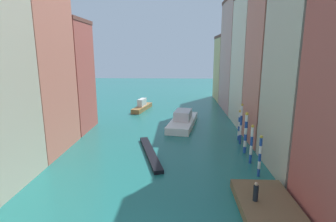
{
  "coord_description": "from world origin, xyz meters",
  "views": [
    {
      "loc": [
        2.09,
        -12.06,
        10.83
      ],
      "look_at": [
        0.3,
        29.89,
        1.5
      ],
      "focal_mm": 28.17,
      "sensor_mm": 36.0,
      "label": 1
    }
  ],
  "objects_px": {
    "mooring_pole_3": "(241,124)",
    "waterfront_dock": "(268,208)",
    "person_on_dock": "(256,192)",
    "gondola_black": "(150,153)",
    "mooring_pole_4": "(240,125)",
    "vaporetto_white": "(183,120)",
    "mooring_pole_2": "(246,132)",
    "mooring_pole_0": "(260,156)",
    "motorboat_0": "(142,106)",
    "mooring_pole_1": "(251,144)"
  },
  "relations": [
    {
      "from": "mooring_pole_0",
      "to": "mooring_pole_2",
      "type": "xyz_separation_m",
      "value": [
        0.11,
        5.66,
        0.4
      ]
    },
    {
      "from": "mooring_pole_3",
      "to": "mooring_pole_4",
      "type": "bearing_deg",
      "value": 83.29
    },
    {
      "from": "mooring_pole_3",
      "to": "mooring_pole_4",
      "type": "distance_m",
      "value": 1.63
    },
    {
      "from": "waterfront_dock",
      "to": "gondola_black",
      "type": "bearing_deg",
      "value": 132.56
    },
    {
      "from": "mooring_pole_3",
      "to": "gondola_black",
      "type": "bearing_deg",
      "value": -159.56
    },
    {
      "from": "mooring_pole_3",
      "to": "gondola_black",
      "type": "relative_size",
      "value": 0.51
    },
    {
      "from": "person_on_dock",
      "to": "mooring_pole_0",
      "type": "height_order",
      "value": "mooring_pole_0"
    },
    {
      "from": "mooring_pole_4",
      "to": "motorboat_0",
      "type": "bearing_deg",
      "value": 130.59
    },
    {
      "from": "mooring_pole_0",
      "to": "gondola_black",
      "type": "bearing_deg",
      "value": 155.63
    },
    {
      "from": "waterfront_dock",
      "to": "mooring_pole_3",
      "type": "height_order",
      "value": "mooring_pole_3"
    },
    {
      "from": "mooring_pole_0",
      "to": "gondola_black",
      "type": "xyz_separation_m",
      "value": [
        -10.25,
        4.65,
        -1.76
      ]
    },
    {
      "from": "gondola_black",
      "to": "motorboat_0",
      "type": "bearing_deg",
      "value": 100.11
    },
    {
      "from": "mooring_pole_3",
      "to": "gondola_black",
      "type": "xyz_separation_m",
      "value": [
        -10.51,
        -3.92,
        -2.34
      ]
    },
    {
      "from": "person_on_dock",
      "to": "gondola_black",
      "type": "bearing_deg",
      "value": 130.84
    },
    {
      "from": "mooring_pole_0",
      "to": "gondola_black",
      "type": "relative_size",
      "value": 0.39
    },
    {
      "from": "waterfront_dock",
      "to": "person_on_dock",
      "type": "height_order",
      "value": "person_on_dock"
    },
    {
      "from": "mooring_pole_3",
      "to": "motorboat_0",
      "type": "relative_size",
      "value": 0.64
    },
    {
      "from": "waterfront_dock",
      "to": "motorboat_0",
      "type": "height_order",
      "value": "motorboat_0"
    },
    {
      "from": "waterfront_dock",
      "to": "vaporetto_white",
      "type": "xyz_separation_m",
      "value": [
        -5.64,
        22.0,
        0.47
      ]
    },
    {
      "from": "waterfront_dock",
      "to": "person_on_dock",
      "type": "distance_m",
      "value": 1.33
    },
    {
      "from": "mooring_pole_1",
      "to": "mooring_pole_2",
      "type": "bearing_deg",
      "value": 87.78
    },
    {
      "from": "vaporetto_white",
      "to": "motorboat_0",
      "type": "bearing_deg",
      "value": 125.57
    },
    {
      "from": "person_on_dock",
      "to": "motorboat_0",
      "type": "relative_size",
      "value": 0.18
    },
    {
      "from": "mooring_pole_3",
      "to": "vaporetto_white",
      "type": "height_order",
      "value": "mooring_pole_3"
    },
    {
      "from": "mooring_pole_2",
      "to": "mooring_pole_3",
      "type": "xyz_separation_m",
      "value": [
        0.15,
        2.91,
        0.17
      ]
    },
    {
      "from": "waterfront_dock",
      "to": "mooring_pole_0",
      "type": "xyz_separation_m",
      "value": [
        0.93,
        5.51,
        1.62
      ]
    },
    {
      "from": "person_on_dock",
      "to": "gondola_black",
      "type": "relative_size",
      "value": 0.14
    },
    {
      "from": "waterfront_dock",
      "to": "person_on_dock",
      "type": "relative_size",
      "value": 5.0
    },
    {
      "from": "person_on_dock",
      "to": "gondola_black",
      "type": "xyz_separation_m",
      "value": [
        -8.49,
        9.83,
        -1.12
      ]
    },
    {
      "from": "mooring_pole_4",
      "to": "mooring_pole_2",
      "type": "bearing_deg",
      "value": -94.25
    },
    {
      "from": "person_on_dock",
      "to": "mooring_pole_1",
      "type": "distance_m",
      "value": 8.23
    },
    {
      "from": "waterfront_dock",
      "to": "mooring_pole_3",
      "type": "bearing_deg",
      "value": 85.18
    },
    {
      "from": "person_on_dock",
      "to": "mooring_pole_3",
      "type": "relative_size",
      "value": 0.28
    },
    {
      "from": "waterfront_dock",
      "to": "gondola_black",
      "type": "relative_size",
      "value": 0.72
    },
    {
      "from": "mooring_pole_2",
      "to": "mooring_pole_3",
      "type": "height_order",
      "value": "mooring_pole_3"
    },
    {
      "from": "mooring_pole_3",
      "to": "motorboat_0",
      "type": "bearing_deg",
      "value": 127.85
    },
    {
      "from": "mooring_pole_1",
      "to": "mooring_pole_4",
      "type": "height_order",
      "value": "mooring_pole_1"
    },
    {
      "from": "person_on_dock",
      "to": "gondola_black",
      "type": "distance_m",
      "value": 13.04
    },
    {
      "from": "person_on_dock",
      "to": "mooring_pole_1",
      "type": "height_order",
      "value": "mooring_pole_1"
    },
    {
      "from": "mooring_pole_2",
      "to": "motorboat_0",
      "type": "height_order",
      "value": "mooring_pole_2"
    },
    {
      "from": "vaporetto_white",
      "to": "mooring_pole_2",
      "type": "bearing_deg",
      "value": -58.34
    },
    {
      "from": "mooring_pole_0",
      "to": "gondola_black",
      "type": "distance_m",
      "value": 11.39
    },
    {
      "from": "mooring_pole_4",
      "to": "gondola_black",
      "type": "distance_m",
      "value": 12.14
    },
    {
      "from": "waterfront_dock",
      "to": "vaporetto_white",
      "type": "relative_size",
      "value": 0.64
    },
    {
      "from": "mooring_pole_3",
      "to": "vaporetto_white",
      "type": "xyz_separation_m",
      "value": [
        -6.83,
        7.92,
        -1.73
      ]
    },
    {
      "from": "mooring_pole_2",
      "to": "mooring_pole_3",
      "type": "distance_m",
      "value": 2.92
    },
    {
      "from": "mooring_pole_3",
      "to": "waterfront_dock",
      "type": "bearing_deg",
      "value": -94.82
    },
    {
      "from": "mooring_pole_3",
      "to": "mooring_pole_4",
      "type": "xyz_separation_m",
      "value": [
        0.18,
        1.53,
        -0.53
      ]
    },
    {
      "from": "mooring_pole_2",
      "to": "person_on_dock",
      "type": "bearing_deg",
      "value": -99.8
    },
    {
      "from": "mooring_pole_1",
      "to": "motorboat_0",
      "type": "height_order",
      "value": "mooring_pole_1"
    }
  ]
}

